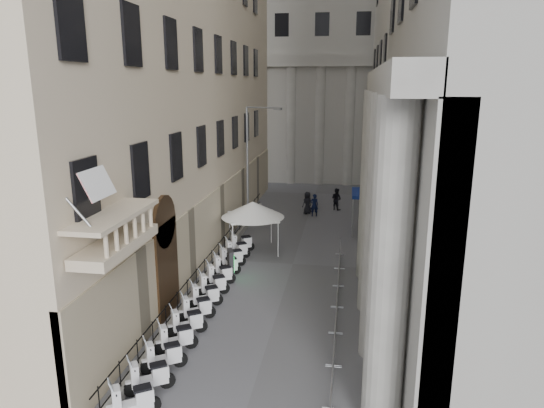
# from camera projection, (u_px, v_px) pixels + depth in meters

# --- Properties ---
(far_building) EXTENTS (22.00, 10.00, 30.00)m
(far_building) POSITION_uv_depth(u_px,v_px,m) (325.00, 39.00, 52.50)
(far_building) COLOR beige
(far_building) RESTS_ON ground
(iron_fence) EXTENTS (0.30, 28.00, 1.40)m
(iron_fence) POSITION_uv_depth(u_px,v_px,m) (217.00, 267.00, 27.98)
(iron_fence) COLOR black
(iron_fence) RESTS_ON ground
(blue_awning) EXTENTS (1.60, 3.00, 3.00)m
(blue_awning) POSITION_uv_depth(u_px,v_px,m) (362.00, 233.00, 34.38)
(blue_awning) COLOR navy
(blue_awning) RESTS_ON ground
(scooter_1) EXTENTS (1.48, 1.22, 1.50)m
(scooter_1) POSITION_uv_depth(u_px,v_px,m) (151.00, 392.00, 16.63)
(scooter_1) COLOR white
(scooter_1) RESTS_ON ground
(scooter_2) EXTENTS (1.48, 1.22, 1.50)m
(scooter_2) POSITION_uv_depth(u_px,v_px,m) (165.00, 370.00, 17.90)
(scooter_2) COLOR white
(scooter_2) RESTS_ON ground
(scooter_3) EXTENTS (1.48, 1.22, 1.50)m
(scooter_3) POSITION_uv_depth(u_px,v_px,m) (177.00, 351.00, 19.16)
(scooter_3) COLOR white
(scooter_3) RESTS_ON ground
(scooter_4) EXTENTS (1.48, 1.22, 1.50)m
(scooter_4) POSITION_uv_depth(u_px,v_px,m) (188.00, 335.00, 20.42)
(scooter_4) COLOR white
(scooter_4) RESTS_ON ground
(scooter_5) EXTENTS (1.48, 1.22, 1.50)m
(scooter_5) POSITION_uv_depth(u_px,v_px,m) (197.00, 320.00, 21.69)
(scooter_5) COLOR white
(scooter_5) RESTS_ON ground
(scooter_6) EXTENTS (1.48, 1.22, 1.50)m
(scooter_6) POSITION_uv_depth(u_px,v_px,m) (206.00, 307.00, 22.95)
(scooter_6) COLOR white
(scooter_6) RESTS_ON ground
(scooter_7) EXTENTS (1.48, 1.22, 1.50)m
(scooter_7) POSITION_uv_depth(u_px,v_px,m) (213.00, 296.00, 24.21)
(scooter_7) COLOR white
(scooter_7) RESTS_ON ground
(scooter_8) EXTENTS (1.48, 1.22, 1.50)m
(scooter_8) POSITION_uv_depth(u_px,v_px,m) (220.00, 285.00, 25.47)
(scooter_8) COLOR white
(scooter_8) RESTS_ON ground
(scooter_9) EXTENTS (1.48, 1.22, 1.50)m
(scooter_9) POSITION_uv_depth(u_px,v_px,m) (226.00, 276.00, 26.74)
(scooter_9) COLOR white
(scooter_9) RESTS_ON ground
(scooter_10) EXTENTS (1.48, 1.22, 1.50)m
(scooter_10) POSITION_uv_depth(u_px,v_px,m) (232.00, 267.00, 28.00)
(scooter_10) COLOR white
(scooter_10) RESTS_ON ground
(scooter_11) EXTENTS (1.48, 1.22, 1.50)m
(scooter_11) POSITION_uv_depth(u_px,v_px,m) (237.00, 259.00, 29.26)
(scooter_11) COLOR white
(scooter_11) RESTS_ON ground
(scooter_12) EXTENTS (1.48, 1.22, 1.50)m
(scooter_12) POSITION_uv_depth(u_px,v_px,m) (242.00, 252.00, 30.52)
(scooter_12) COLOR white
(scooter_12) RESTS_ON ground
(barrier_1) EXTENTS (0.60, 2.40, 1.10)m
(barrier_1) POSITION_uv_depth(u_px,v_px,m) (332.00, 387.00, 16.91)
(barrier_1) COLOR #AEB0B6
(barrier_1) RESTS_ON ground
(barrier_2) EXTENTS (0.60, 2.40, 1.10)m
(barrier_2) POSITION_uv_depth(u_px,v_px,m) (335.00, 349.00, 19.30)
(barrier_2) COLOR #AEB0B6
(barrier_2) RESTS_ON ground
(barrier_3) EXTENTS (0.60, 2.40, 1.10)m
(barrier_3) POSITION_uv_depth(u_px,v_px,m) (336.00, 320.00, 21.70)
(barrier_3) COLOR #AEB0B6
(barrier_3) RESTS_ON ground
(barrier_4) EXTENTS (0.60, 2.40, 1.10)m
(barrier_4) POSITION_uv_depth(u_px,v_px,m) (338.00, 297.00, 24.10)
(barrier_4) COLOR #AEB0B6
(barrier_4) RESTS_ON ground
(barrier_5) EXTENTS (0.60, 2.40, 1.10)m
(barrier_5) POSITION_uv_depth(u_px,v_px,m) (339.00, 277.00, 26.50)
(barrier_5) COLOR #AEB0B6
(barrier_5) RESTS_ON ground
(barrier_6) EXTENTS (0.60, 2.40, 1.10)m
(barrier_6) POSITION_uv_depth(u_px,v_px,m) (340.00, 261.00, 28.89)
(barrier_6) COLOR #AEB0B6
(barrier_6) RESTS_ON ground
(security_tent) EXTENTS (3.93, 3.93, 3.20)m
(security_tent) POSITION_uv_depth(u_px,v_px,m) (259.00, 212.00, 29.74)
(security_tent) COLOR white
(security_tent) RESTS_ON ground
(street_lamp) EXTENTS (2.72, 1.18, 8.77)m
(street_lamp) POSITION_uv_depth(u_px,v_px,m) (252.00, 156.00, 34.69)
(street_lamp) COLOR gray
(street_lamp) RESTS_ON ground
(info_kiosk) EXTENTS (0.53, 0.85, 1.73)m
(info_kiosk) POSITION_uv_depth(u_px,v_px,m) (231.00, 265.00, 25.87)
(info_kiosk) COLOR black
(info_kiosk) RESTS_ON ground
(pedestrian_a) EXTENTS (0.76, 0.60, 1.82)m
(pedestrian_a) POSITION_uv_depth(u_px,v_px,m) (314.00, 205.00, 38.58)
(pedestrian_a) COLOR black
(pedestrian_a) RESTS_ON ground
(pedestrian_b) EXTENTS (1.14, 1.10, 1.85)m
(pedestrian_b) POSITION_uv_depth(u_px,v_px,m) (336.00, 199.00, 40.61)
(pedestrian_b) COLOR black
(pedestrian_b) RESTS_ON ground
(pedestrian_c) EXTENTS (1.04, 1.04, 1.82)m
(pedestrian_c) POSITION_uv_depth(u_px,v_px,m) (307.00, 203.00, 39.34)
(pedestrian_c) COLOR black
(pedestrian_c) RESTS_ON ground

